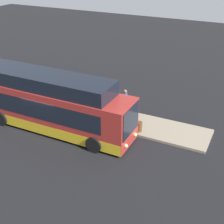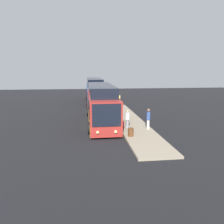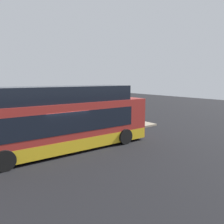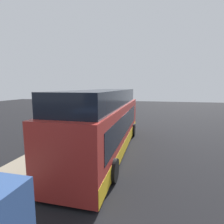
# 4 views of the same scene
# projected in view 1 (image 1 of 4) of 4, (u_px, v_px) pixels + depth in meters

# --- Properties ---
(ground) EXTENTS (80.00, 80.00, 0.00)m
(ground) POSITION_uv_depth(u_px,v_px,m) (51.00, 128.00, 21.12)
(ground) COLOR black
(platform) EXTENTS (20.00, 2.84, 0.16)m
(platform) POSITION_uv_depth(u_px,v_px,m) (75.00, 109.00, 23.47)
(platform) COLOR gray
(platform) RESTS_ON ground
(bus_lead) EXTENTS (11.32, 2.81, 3.83)m
(bus_lead) POSITION_uv_depth(u_px,v_px,m) (51.00, 105.00, 20.42)
(bus_lead) COLOR maroon
(bus_lead) RESTS_ON ground
(passenger_boarding) EXTENTS (0.45, 0.45, 1.82)m
(passenger_boarding) POSITION_uv_depth(u_px,v_px,m) (125.00, 100.00, 22.33)
(passenger_boarding) COLOR silver
(passenger_boarding) RESTS_ON platform
(passenger_waiting) EXTENTS (0.58, 0.58, 1.61)m
(passenger_waiting) POSITION_uv_depth(u_px,v_px,m) (105.00, 110.00, 21.32)
(passenger_waiting) COLOR gray
(passenger_waiting) RESTS_ON platform
(suitcase) EXTENTS (0.41, 0.22, 0.91)m
(suitcase) POSITION_uv_depth(u_px,v_px,m) (105.00, 120.00, 21.10)
(suitcase) COLOR maroon
(suitcase) RESTS_ON platform
(sign_post) EXTENTS (0.10, 0.60, 2.35)m
(sign_post) POSITION_uv_depth(u_px,v_px,m) (39.00, 88.00, 23.14)
(sign_post) COLOR #4C4C51
(sign_post) RESTS_ON platform
(trash_bin) EXTENTS (0.44, 0.44, 0.65)m
(trash_bin) POSITION_uv_depth(u_px,v_px,m) (139.00, 127.00, 20.36)
(trash_bin) COLOR #593319
(trash_bin) RESTS_ON platform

